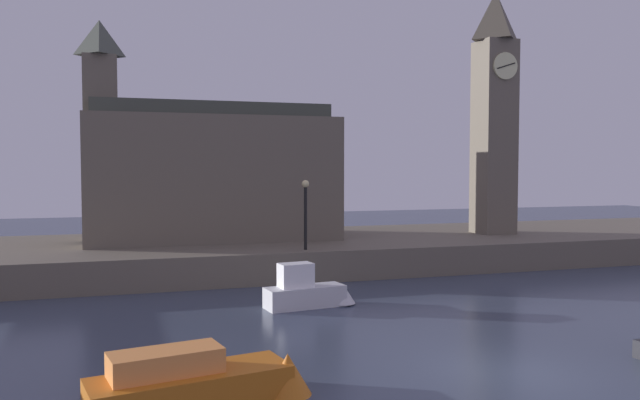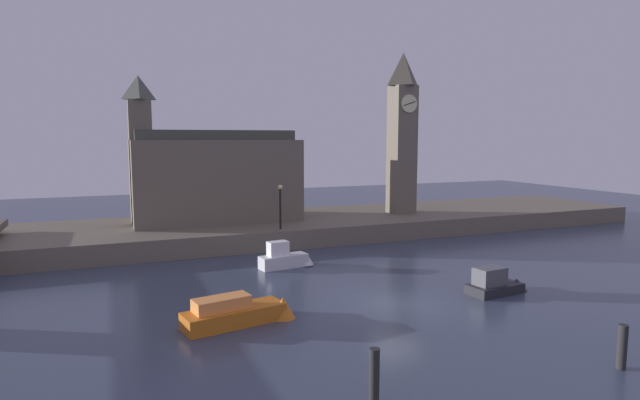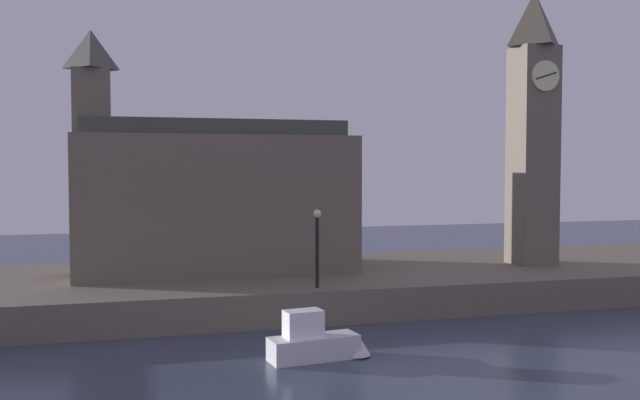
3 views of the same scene
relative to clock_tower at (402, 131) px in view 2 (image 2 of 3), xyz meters
The scene contains 10 objects.
ground_plane 24.23m from the clock_tower, 121.65° to the right, with size 120.00×120.00×0.00m, color #384256.
far_embankment 14.45m from the clock_tower, behind, with size 70.00×12.00×1.50m, color #6B6051.
clock_tower is the anchor object (origin of this frame).
parliament_hall 17.63m from the clock_tower, behind, with size 13.60×6.12×11.80m.
streetlamp 14.74m from the clock_tower, 162.61° to the right, with size 0.36×0.36×3.41m.
mooring_post_left 33.76m from the clock_tower, 122.48° to the right, with size 0.33×0.33×1.86m, color #262626.
mooring_post_right 31.00m from the clock_tower, 105.49° to the right, with size 0.34×0.34×1.67m, color #262626.
boat_patrol_orange 28.59m from the clock_tower, 136.06° to the right, with size 5.54×2.36×1.50m.
boat_ferry_white 19.49m from the clock_tower, 145.96° to the right, with size 3.80×1.54×1.76m.
boat_barge_dark 22.11m from the clock_tower, 105.90° to the right, with size 3.87×1.80×1.56m.
Camera 2 is at (-13.28, -22.25, 8.42)m, focal length 29.05 mm.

